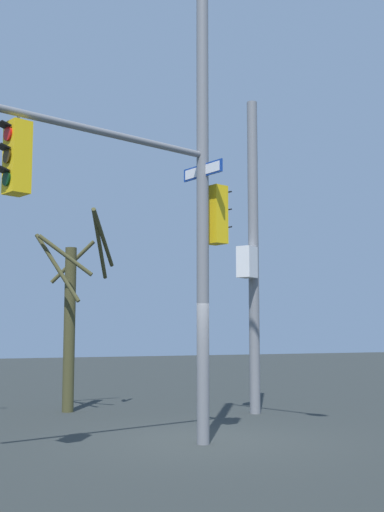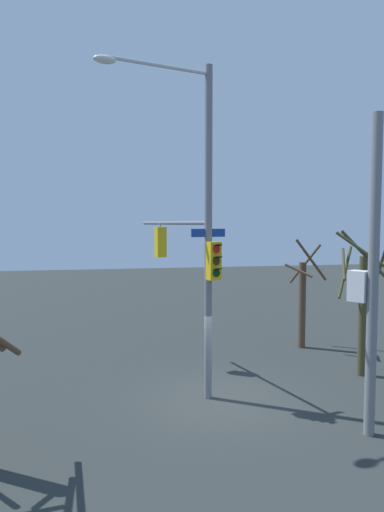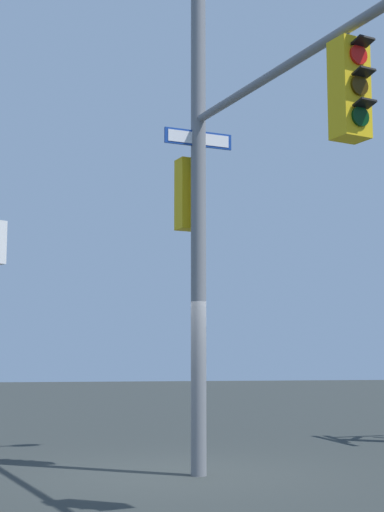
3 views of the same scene
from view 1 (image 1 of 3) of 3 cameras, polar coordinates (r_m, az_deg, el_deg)
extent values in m
plane|color=#2B302F|center=(12.46, 1.12, -15.78)|extent=(80.00, 80.00, 0.00)
cylinder|color=slate|center=(12.27, 0.93, 7.07)|extent=(0.23, 0.23, 9.77)
cylinder|color=slate|center=(10.85, -9.92, 11.06)|extent=(1.52, 5.19, 0.12)
cube|color=yellow|center=(10.20, -14.97, 8.24)|extent=(0.43, 0.40, 1.10)
cylinder|color=red|center=(10.22, -15.74, 10.22)|extent=(0.22, 0.10, 0.22)
cube|color=black|center=(10.22, -16.10, 10.93)|extent=(0.25, 0.22, 0.06)
cylinder|color=#352504|center=(10.13, -15.80, 8.38)|extent=(0.22, 0.10, 0.22)
cube|color=black|center=(10.12, -16.16, 9.10)|extent=(0.25, 0.22, 0.06)
cylinder|color=black|center=(10.04, -15.86, 6.50)|extent=(0.22, 0.10, 0.22)
cube|color=black|center=(10.04, -16.23, 7.23)|extent=(0.25, 0.22, 0.06)
cylinder|color=slate|center=(10.37, -14.87, 11.58)|extent=(0.04, 0.04, 0.15)
cube|color=yellow|center=(12.34, 2.10, 3.58)|extent=(0.42, 0.38, 1.10)
cylinder|color=red|center=(12.51, 2.65, 5.03)|extent=(0.22, 0.08, 0.22)
cube|color=black|center=(12.58, 2.90, 5.52)|extent=(0.24, 0.21, 0.06)
cylinder|color=#352504|center=(12.45, 2.66, 3.49)|extent=(0.22, 0.08, 0.22)
cube|color=black|center=(12.52, 2.91, 3.99)|extent=(0.24, 0.21, 0.06)
cylinder|color=black|center=(12.39, 2.67, 1.95)|extent=(0.22, 0.08, 0.22)
cube|color=black|center=(12.46, 2.92, 2.46)|extent=(0.24, 0.21, 0.06)
cube|color=navy|center=(12.29, 0.93, 7.44)|extent=(1.08, 0.28, 0.24)
cube|color=white|center=(12.27, 0.86, 7.45)|extent=(0.98, 0.24, 0.18)
cylinder|color=slate|center=(16.49, 5.37, 0.20)|extent=(0.26, 0.26, 7.87)
cube|color=white|center=(16.15, 4.81, -0.54)|extent=(0.55, 0.58, 0.77)
cylinder|color=#434125|center=(16.92, -10.63, -6.24)|extent=(0.29, 0.29, 4.13)
cylinder|color=#434125|center=(16.38, -10.96, 0.07)|extent=(0.70, 1.27, 1.05)
cylinder|color=#434125|center=(16.47, -11.66, -0.98)|extent=(1.04, 0.99, 1.75)
cylinder|color=#434125|center=(16.83, -7.74, 1.51)|extent=(1.51, 1.06, 1.28)
cylinder|color=#434125|center=(17.55, -10.34, -0.50)|extent=(0.49, 1.12, 1.17)
cylinder|color=#434125|center=(16.89, -8.06, 1.01)|extent=(1.39, 0.86, 1.65)
camera|label=2|loc=(20.00, 41.30, 4.41)|focal=31.67mm
camera|label=3|loc=(14.15, -50.20, -5.34)|focal=54.26mm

